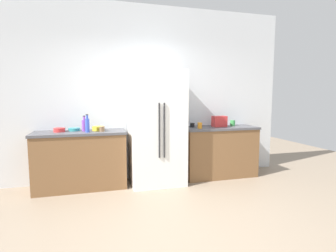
# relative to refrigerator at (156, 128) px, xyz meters

# --- Properties ---
(ground_plane) EXTENTS (10.72, 10.72, 0.00)m
(ground_plane) POSITION_rel_refrigerator_xyz_m (-0.15, -1.53, -0.95)
(ground_plane) COLOR gray
(kitchen_back_panel) EXTENTS (5.36, 0.10, 3.06)m
(kitchen_back_panel) POSITION_rel_refrigerator_xyz_m (-0.15, 0.42, 0.58)
(kitchen_back_panel) COLOR silver
(kitchen_back_panel) RESTS_ON ground_plane
(counter_left) EXTENTS (1.43, 0.60, 0.92)m
(counter_left) POSITION_rel_refrigerator_xyz_m (-1.23, 0.08, -0.49)
(counter_left) COLOR brown
(counter_left) RESTS_ON ground_plane
(counter_right) EXTENTS (1.37, 0.60, 0.92)m
(counter_right) POSITION_rel_refrigerator_xyz_m (1.20, 0.08, -0.49)
(counter_right) COLOR brown
(counter_right) RESTS_ON ground_plane
(refrigerator) EXTENTS (0.88, 0.74, 1.90)m
(refrigerator) POSITION_rel_refrigerator_xyz_m (0.00, 0.00, 0.00)
(refrigerator) COLOR white
(refrigerator) RESTS_ON ground_plane
(toaster) EXTENTS (0.25, 0.17, 0.20)m
(toaster) POSITION_rel_refrigerator_xyz_m (1.21, 0.10, 0.07)
(toaster) COLOR red
(toaster) RESTS_ON counter_right
(bottle_a) EXTENTS (0.08, 0.08, 0.25)m
(bottle_a) POSITION_rel_refrigerator_xyz_m (-1.16, 0.10, 0.07)
(bottle_a) COLOR purple
(bottle_a) RESTS_ON counter_left
(bottle_b) EXTENTS (0.07, 0.07, 0.28)m
(bottle_b) POSITION_rel_refrigerator_xyz_m (-1.11, -0.05, 0.09)
(bottle_b) COLOR blue
(bottle_b) RESTS_ON counter_left
(cup_a) EXTENTS (0.08, 0.08, 0.08)m
(cup_a) POSITION_rel_refrigerator_xyz_m (-0.89, -0.02, 0.01)
(cup_a) COLOR brown
(cup_a) RESTS_ON counter_left
(cup_b) EXTENTS (0.09, 0.09, 0.10)m
(cup_b) POSITION_rel_refrigerator_xyz_m (1.53, 0.18, 0.02)
(cup_b) COLOR green
(cup_b) RESTS_ON counter_right
(cup_c) EXTENTS (0.08, 0.08, 0.08)m
(cup_c) POSITION_rel_refrigerator_xyz_m (0.70, 0.15, 0.01)
(cup_c) COLOR black
(cup_c) RESTS_ON counter_right
(cup_d) EXTENTS (0.08, 0.08, 0.10)m
(cup_d) POSITION_rel_refrigerator_xyz_m (0.76, -0.06, 0.02)
(cup_d) COLOR orange
(cup_d) RESTS_ON counter_right
(bowl_a) EXTENTS (0.17, 0.17, 0.06)m
(bowl_a) POSITION_rel_refrigerator_xyz_m (-1.54, 0.13, 0.00)
(bowl_a) COLOR red
(bowl_a) RESTS_ON counter_left
(bowl_b) EXTENTS (0.18, 0.18, 0.05)m
(bowl_b) POSITION_rel_refrigerator_xyz_m (-1.32, 0.19, -0.01)
(bowl_b) COLOR teal
(bowl_b) RESTS_ON counter_left
(bowl_c) EXTENTS (0.19, 0.19, 0.07)m
(bowl_c) POSITION_rel_refrigerator_xyz_m (-0.94, 0.12, 0.00)
(bowl_c) COLOR yellow
(bowl_c) RESTS_ON counter_left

